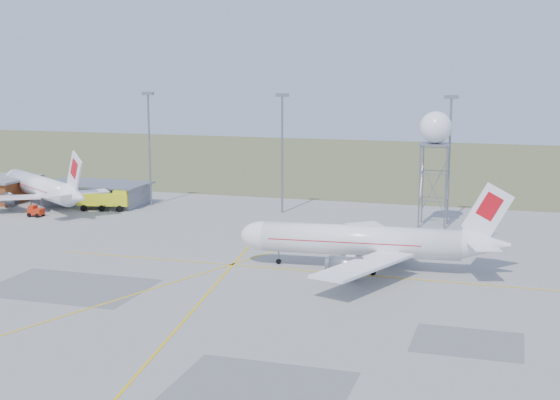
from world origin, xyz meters
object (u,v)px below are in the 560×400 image
(radar_tower, at_px, (435,162))
(fire_truck, at_px, (106,200))
(airliner_main, at_px, (365,242))
(airliner_far, at_px, (42,188))
(baggage_tug, at_px, (36,212))

(radar_tower, relative_size, fire_truck, 1.91)
(airliner_main, distance_m, fire_truck, 57.64)
(airliner_far, bearing_deg, baggage_tug, 150.97)
(fire_truck, relative_size, baggage_tug, 3.79)
(airliner_main, bearing_deg, airliner_far, -26.32)
(airliner_main, xyz_separation_m, fire_truck, (-51.27, 26.28, -1.77))
(airliner_far, relative_size, radar_tower, 1.66)
(fire_truck, distance_m, baggage_tug, 12.17)
(airliner_main, height_order, radar_tower, radar_tower)
(airliner_main, height_order, fire_truck, airliner_main)
(radar_tower, relative_size, baggage_tug, 7.24)
(airliner_main, relative_size, airliner_far, 1.12)
(airliner_main, xyz_separation_m, baggage_tug, (-59.55, 17.42, -2.79))
(radar_tower, height_order, fire_truck, radar_tower)
(airliner_far, bearing_deg, airliner_main, -167.12)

